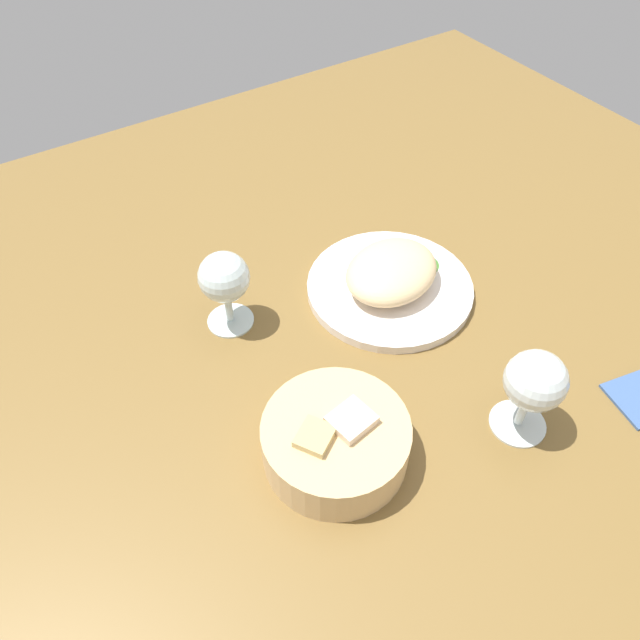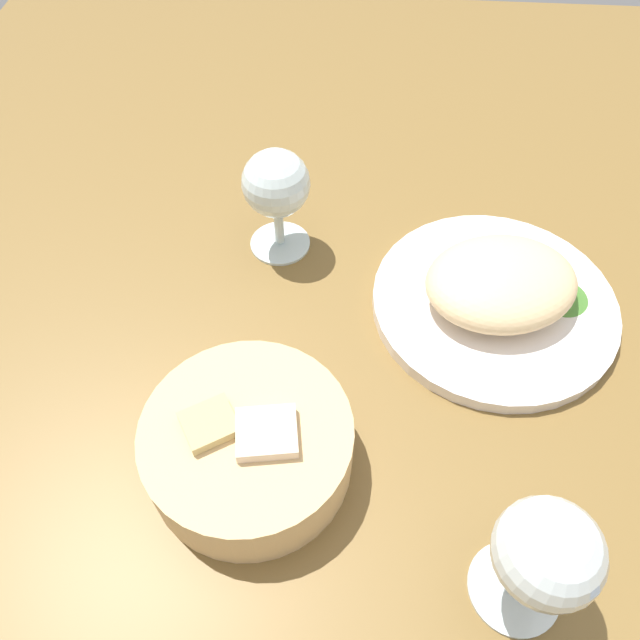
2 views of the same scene
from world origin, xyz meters
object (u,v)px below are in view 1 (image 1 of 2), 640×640
Objects in this scene: plate at (390,288)px; wine_glass_far at (534,384)px; bread_basket at (336,440)px; wine_glass_near at (224,281)px.

plate is 27.04cm from wine_glass_far.
wine_glass_far is at bearing 157.55° from bread_basket.
bread_basket is at bearing 91.23° from wine_glass_near.
plate is 23.86cm from wine_glass_near.
wine_glass_near is at bearing -18.13° from plate.
wine_glass_far is (-20.82, 33.17, 0.21)cm from wine_glass_near.
plate is 1.43× the size of bread_basket.
wine_glass_near is 39.16cm from wine_glass_far.
plate is 27.67cm from bread_basket.
bread_basket is 22.50cm from wine_glass_far.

